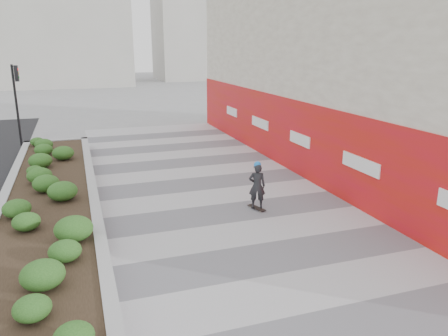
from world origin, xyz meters
The scene contains 8 objects.
ground centered at (0.00, 0.00, 0.00)m, with size 160.00×160.00×0.00m, color gray.
walkway centered at (0.00, 3.00, 0.01)m, with size 8.00×36.00×0.01m, color #A8A8AD.
building centered at (6.98, 8.98, 3.98)m, with size 6.04×24.08×8.00m.
planter centered at (-5.50, 7.00, 0.42)m, with size 3.00×18.00×0.90m.
traffic_signal_near centered at (-7.23, 17.50, 2.76)m, with size 0.33×0.28×4.20m.
distant_bldg_north_l centered at (-5.00, 55.00, 10.00)m, with size 16.00×12.00×20.00m, color #ADAAA3.
manhole_cover centered at (0.50, 3.00, 0.00)m, with size 0.44×0.44×0.01m, color #595654.
skateboarder centered at (0.82, 4.98, 0.82)m, with size 0.62×0.75×1.62m.
Camera 1 is at (-4.46, -7.20, 5.14)m, focal length 35.00 mm.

